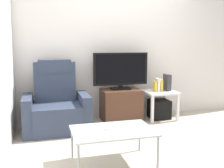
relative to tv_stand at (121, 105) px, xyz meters
name	(u,v)px	position (x,y,z in m)	size (l,w,h in m)	color
ground_plane	(145,135)	(0.11, -0.83, -0.27)	(6.40, 6.40, 0.00)	#B2A899
wall_back	(122,45)	(0.11, 0.30, 1.03)	(6.40, 0.06, 2.60)	silver
wall_side	(2,46)	(-1.77, -0.83, 1.03)	(0.06, 4.48, 2.60)	silver
tv_stand	(121,105)	(0.00, 0.00, 0.00)	(0.66, 0.47, 0.54)	#4C2D1E
television	(121,70)	(0.00, 0.02, 0.60)	(0.96, 0.20, 0.63)	black
recliner_armchair	(56,106)	(-1.11, -0.23, 0.10)	(0.98, 0.78, 1.08)	#2D384C
side_table	(159,95)	(0.70, -0.06, 0.14)	(0.54, 0.54, 0.50)	white
subwoofer_box	(159,109)	(0.70, -0.06, -0.11)	(0.33, 0.33, 0.33)	black
book_leftmost	(155,86)	(0.60, -0.08, 0.31)	(0.05, 0.10, 0.17)	gold
book_middle	(158,85)	(0.65, -0.08, 0.34)	(0.04, 0.14, 0.23)	white
book_rightmost	(161,85)	(0.71, -0.08, 0.33)	(0.04, 0.12, 0.21)	gold
game_console	(167,82)	(0.85, -0.05, 0.37)	(0.07, 0.20, 0.29)	#333338
coffee_table	(113,132)	(-0.58, -1.60, 0.10)	(0.90, 0.60, 0.39)	#B2C6C1
cell_phone	(108,128)	(-0.62, -1.53, 0.13)	(0.07, 0.15, 0.01)	#B7B7BC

